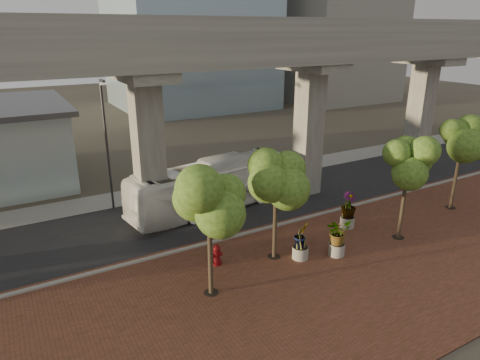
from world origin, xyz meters
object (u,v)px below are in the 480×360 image
transit_bus (214,186)px  parked_car (415,143)px  planter_front (338,233)px  fire_hydrant (217,255)px

transit_bus → parked_car: 24.89m
parked_car → planter_front: size_ratio=2.17×
parked_car → fire_hydrant: bearing=103.8°
fire_hydrant → planter_front: (6.13, -2.37, 0.75)m
fire_hydrant → parked_car: bearing=20.3°
planter_front → transit_bus: bearing=108.2°
transit_bus → parked_car: transit_bus is taller
transit_bus → parked_car: size_ratio=2.61×
transit_bus → fire_hydrant: bearing=146.3°
planter_front → parked_car: bearing=30.2°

